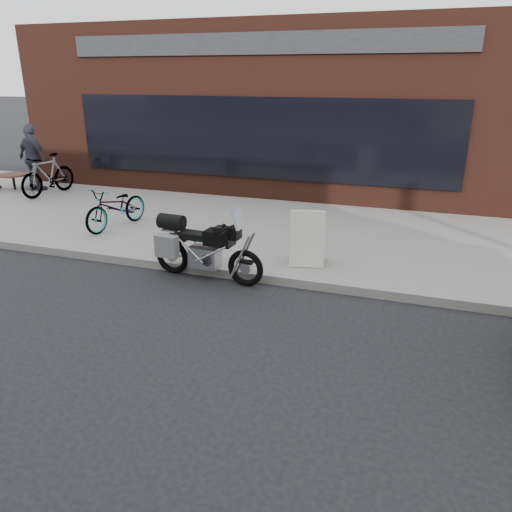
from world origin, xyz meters
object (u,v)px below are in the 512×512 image
object	(u,v)px
bicycle_rear	(48,175)
sandwich_sign	(307,237)
bicycle_front	(116,207)
cafe_patron_right	(33,158)
motorcycle	(200,248)
cafe_table	(13,175)

from	to	relation	value
bicycle_rear	sandwich_sign	bearing A→B (deg)	-12.99
bicycle_front	cafe_patron_right	xyz separation A→B (m)	(-4.15, 2.36, 0.47)
motorcycle	bicycle_front	bearing A→B (deg)	152.91
bicycle_front	sandwich_sign	world-z (taller)	sandwich_sign
sandwich_sign	bicycle_rear	bearing A→B (deg)	148.29
bicycle_front	cafe_table	world-z (taller)	bicycle_front
motorcycle	cafe_table	xyz separation A→B (m)	(-7.55, 3.92, 0.01)
motorcycle	cafe_patron_right	xyz separation A→B (m)	(-6.84, 4.04, 0.52)
bicycle_front	cafe_patron_right	world-z (taller)	cafe_patron_right
sandwich_sign	cafe_patron_right	distance (m)	9.01
bicycle_front	bicycle_rear	size ratio (longest dim) A/B	0.95
motorcycle	cafe_patron_right	distance (m)	7.96
bicycle_rear	sandwich_sign	distance (m)	8.25
motorcycle	cafe_table	world-z (taller)	motorcycle
sandwich_sign	cafe_patron_right	xyz separation A→B (m)	(-8.44, 3.13, 0.45)
motorcycle	bicycle_rear	size ratio (longest dim) A/B	1.12
motorcycle	bicycle_front	xyz separation A→B (m)	(-2.69, 1.68, 0.05)
bicycle_rear	cafe_table	xyz separation A→B (m)	(-1.39, 0.20, -0.13)
bicycle_rear	sandwich_sign	size ratio (longest dim) A/B	1.92
cafe_patron_right	bicycle_rear	bearing A→B (deg)	167.96
bicycle_rear	cafe_patron_right	bearing A→B (deg)	162.37
bicycle_front	sandwich_sign	xyz separation A→B (m)	(4.28, -0.77, 0.02)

